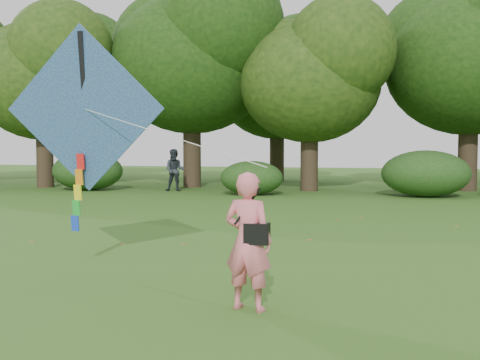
# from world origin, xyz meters

# --- Properties ---
(ground) EXTENTS (100.00, 100.00, 0.00)m
(ground) POSITION_xyz_m (0.00, 0.00, 0.00)
(ground) COLOR #265114
(ground) RESTS_ON ground
(man_kite_flyer) EXTENTS (0.70, 0.53, 1.73)m
(man_kite_flyer) POSITION_xyz_m (0.15, -0.10, 0.86)
(man_kite_flyer) COLOR #EF707D
(man_kite_flyer) RESTS_ON ground
(bystander_left) EXTENTS (1.05, 0.89, 1.91)m
(bystander_left) POSITION_xyz_m (-7.85, 18.22, 0.95)
(bystander_left) COLOR #282E35
(bystander_left) RESTS_ON ground
(crossbody_bag) EXTENTS (0.43, 0.20, 0.70)m
(crossbody_bag) POSITION_xyz_m (0.26, -0.13, 0.98)
(crossbody_bag) COLOR black
(crossbody_bag) RESTS_ON ground
(flying_kite) EXTENTS (4.85, 2.11, 3.40)m
(flying_kite) POSITION_xyz_m (-3.08, 1.68, 2.62)
(flying_kite) COLOR #223496
(flying_kite) RESTS_ON ground
(tree_line) EXTENTS (54.70, 15.30, 9.48)m
(tree_line) POSITION_xyz_m (1.67, 22.88, 5.60)
(tree_line) COLOR #3A2D1E
(tree_line) RESTS_ON ground
(shrub_band) EXTENTS (39.15, 3.22, 1.88)m
(shrub_band) POSITION_xyz_m (-0.72, 17.60, 0.86)
(shrub_band) COLOR #264919
(shrub_band) RESTS_ON ground
(fallen_leaves) EXTENTS (10.30, 8.40, 0.01)m
(fallen_leaves) POSITION_xyz_m (-0.95, 6.64, 0.01)
(fallen_leaves) COLOR #946028
(fallen_leaves) RESTS_ON ground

